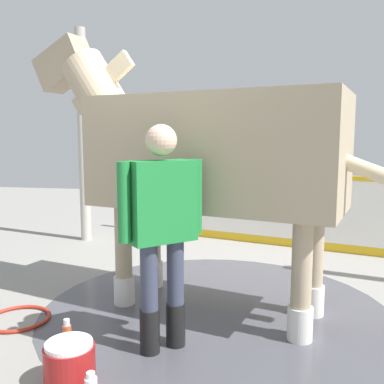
{
  "coord_description": "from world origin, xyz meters",
  "views": [
    {
      "loc": [
        -4.14,
        -0.49,
        1.61
      ],
      "look_at": [
        -0.76,
        0.11,
        1.15
      ],
      "focal_mm": 39.9,
      "sensor_mm": 36.0,
      "label": 1
    }
  ],
  "objects_px": {
    "handler": "(162,223)",
    "hose_coil": "(18,318)",
    "horse": "(204,152)",
    "bottle_spray": "(67,338)",
    "wash_bucket": "(70,364)"
  },
  "relations": [
    {
      "from": "handler",
      "to": "wash_bucket",
      "type": "bearing_deg",
      "value": -81.5
    },
    {
      "from": "hose_coil",
      "to": "wash_bucket",
      "type": "bearing_deg",
      "value": -132.84
    },
    {
      "from": "wash_bucket",
      "to": "hose_coil",
      "type": "height_order",
      "value": "wash_bucket"
    },
    {
      "from": "horse",
      "to": "handler",
      "type": "relative_size",
      "value": 2.08
    },
    {
      "from": "horse",
      "to": "bottle_spray",
      "type": "xyz_separation_m",
      "value": [
        -1.05,
        0.86,
        -1.34
      ]
    },
    {
      "from": "handler",
      "to": "bottle_spray",
      "type": "distance_m",
      "value": 1.11
    },
    {
      "from": "horse",
      "to": "handler",
      "type": "height_order",
      "value": "horse"
    },
    {
      "from": "horse",
      "to": "hose_coil",
      "type": "distance_m",
      "value": 2.2
    },
    {
      "from": "horse",
      "to": "wash_bucket",
      "type": "bearing_deg",
      "value": 81.03
    },
    {
      "from": "horse",
      "to": "wash_bucket",
      "type": "distance_m",
      "value": 2.05
    },
    {
      "from": "bottle_spray",
      "to": "handler",
      "type": "bearing_deg",
      "value": -73.64
    },
    {
      "from": "horse",
      "to": "hose_coil",
      "type": "height_order",
      "value": "horse"
    },
    {
      "from": "horse",
      "to": "bottle_spray",
      "type": "height_order",
      "value": "horse"
    },
    {
      "from": "bottle_spray",
      "to": "hose_coil",
      "type": "bearing_deg",
      "value": 56.51
    },
    {
      "from": "handler",
      "to": "hose_coil",
      "type": "relative_size",
      "value": 3.05
    }
  ]
}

